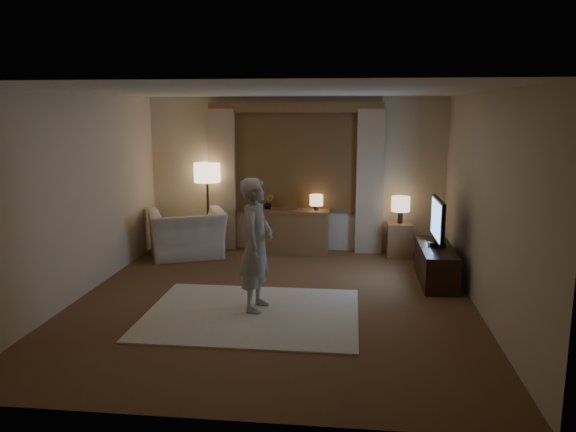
# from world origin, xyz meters

# --- Properties ---
(room) EXTENTS (5.04, 5.54, 2.64)m
(room) POSITION_xyz_m (0.00, 0.50, 1.33)
(room) COLOR brown
(room) RESTS_ON ground
(rug) EXTENTS (2.50, 2.00, 0.02)m
(rug) POSITION_xyz_m (-0.19, -0.46, 0.01)
(rug) COLOR beige
(rug) RESTS_ON floor
(sideboard) EXTENTS (1.20, 0.40, 0.70)m
(sideboard) POSITION_xyz_m (-0.03, 2.50, 0.35)
(sideboard) COLOR brown
(sideboard) RESTS_ON floor
(picture_frame) EXTENTS (0.16, 0.02, 0.20)m
(picture_frame) POSITION_xyz_m (-0.03, 2.50, 0.80)
(picture_frame) COLOR brown
(picture_frame) RESTS_ON sideboard
(plant) EXTENTS (0.17, 0.13, 0.30)m
(plant) POSITION_xyz_m (-0.43, 2.50, 0.85)
(plant) COLOR #999999
(plant) RESTS_ON sideboard
(table_lamp_sideboard) EXTENTS (0.22, 0.22, 0.30)m
(table_lamp_sideboard) POSITION_xyz_m (0.37, 2.50, 0.90)
(table_lamp_sideboard) COLOR black
(table_lamp_sideboard) RESTS_ON sideboard
(floor_lamp) EXTENTS (0.44, 0.44, 1.50)m
(floor_lamp) POSITION_xyz_m (-1.47, 2.50, 1.26)
(floor_lamp) COLOR black
(floor_lamp) RESTS_ON floor
(armchair) EXTENTS (1.50, 1.43, 0.77)m
(armchair) POSITION_xyz_m (-1.72, 2.06, 0.39)
(armchair) COLOR beige
(armchair) RESTS_ON floor
(side_table) EXTENTS (0.40, 0.40, 0.56)m
(side_table) POSITION_xyz_m (1.75, 2.45, 0.28)
(side_table) COLOR brown
(side_table) RESTS_ON floor
(table_lamp_side) EXTENTS (0.30, 0.30, 0.44)m
(table_lamp_side) POSITION_xyz_m (1.75, 2.45, 0.87)
(table_lamp_side) COLOR black
(table_lamp_side) RESTS_ON side_table
(tv_stand) EXTENTS (0.45, 1.40, 0.50)m
(tv_stand) POSITION_xyz_m (2.15, 1.13, 0.25)
(tv_stand) COLOR black
(tv_stand) RESTS_ON floor
(tv) EXTENTS (0.23, 0.93, 0.67)m
(tv) POSITION_xyz_m (2.15, 1.13, 0.87)
(tv) COLOR black
(tv) RESTS_ON tv_stand
(person) EXTENTS (0.46, 0.63, 1.59)m
(person) POSITION_xyz_m (-0.16, -0.30, 0.82)
(person) COLOR #A29E96
(person) RESTS_ON rug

